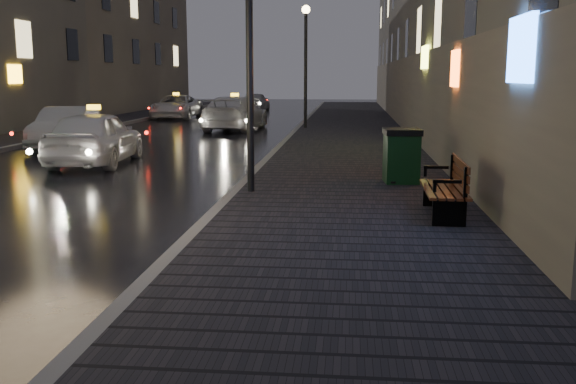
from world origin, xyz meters
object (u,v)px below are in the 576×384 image
Objects in this scene: taxi_near at (95,137)px; car_left_mid at (67,128)px; lamp_far at (306,51)px; bench at (448,188)px; car_far at (256,102)px; lamp_near at (249,21)px; taxi_far at (176,107)px; trash_bin at (401,155)px; taxi_mid at (235,113)px.

car_left_mid is at bearing -60.57° from taxi_near.
bench is (3.61, -17.96, -2.86)m from lamp_far.
lamp_near is at bearing 100.02° from car_far.
bench is at bearing 105.49° from car_far.
car_left_mid is (-2.50, 3.71, -0.06)m from taxi_near.
trash_bin is at bearing -64.38° from taxi_far.
taxi_mid reaches higher than bench.
lamp_near is at bearing 152.65° from bench.
taxi_far is at bearing -85.84° from taxi_near.
lamp_near reaches higher than car_far.
car_left_mid is 15.59m from taxi_far.
trash_bin is 0.31× the size of car_far.
car_left_mid is at bearing -134.21° from lamp_far.
taxi_near is at bearing 153.82° from trash_bin.
lamp_far is 1.24× the size of car_left_mid.
lamp_near is 1.10× the size of taxi_far.
car_left_mid is at bearing 65.69° from taxi_mid.
taxi_far is (-0.45, 15.58, -0.03)m from car_left_mid.
lamp_near is 1.39× the size of car_far.
lamp_near reaches higher than bench.
lamp_far is 1.10× the size of taxi_far.
trash_bin is at bearing 117.75° from taxi_mid.
taxi_mid is at bearing 53.16° from car_left_mid.
lamp_near is 1.00× the size of lamp_far.
taxi_mid is (-6.29, 14.73, 0.02)m from trash_bin.
trash_bin is at bearing 154.27° from taxi_near.
lamp_far is 18.54m from bench.
lamp_far is 2.82× the size of bench.
bench is 0.39× the size of taxi_far.
lamp_far is at bearing 96.97° from trash_bin.
taxi_far reaches higher than car_far.
bench is 34.59m from car_far.
car_far is (3.48, 7.83, -0.02)m from taxi_far.
trash_bin is (3.09, 1.38, -2.74)m from lamp_near.
taxi_near is 0.93× the size of taxi_far.
bench is 10.82m from taxi_near.
lamp_near is at bearing -90.00° from lamp_far.
taxi_mid reaches higher than trash_bin.
taxi_far is (-11.60, 25.79, 0.04)m from bench.
taxi_near is at bearing 138.07° from lamp_near.
car_left_mid is 8.99m from taxi_mid.
lamp_near is 1.01× the size of taxi_mid.
trash_bin is at bearing -40.73° from car_left_mid.
lamp_far is at bearing -118.29° from taxi_near.
bench is 19.31m from taxi_mid.
car_left_mid is (-10.64, 6.87, -0.04)m from trash_bin.
trash_bin reaches higher than car_far.
lamp_far reaches higher than trash_bin.
lamp_near reaches higher than car_left_mid.
taxi_near is at bearing -113.77° from lamp_far.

